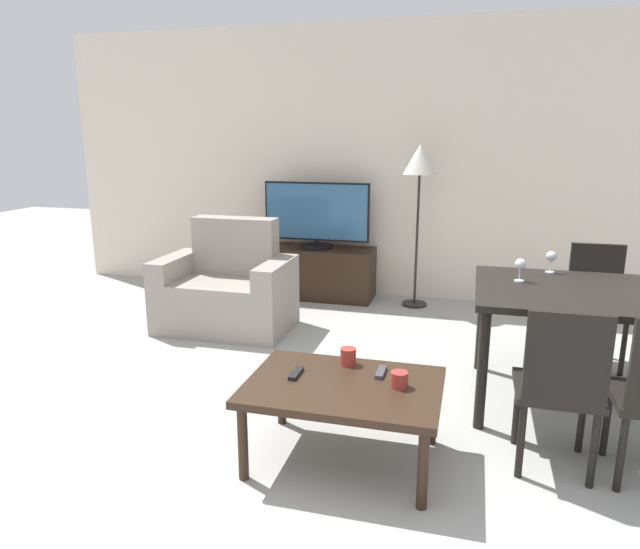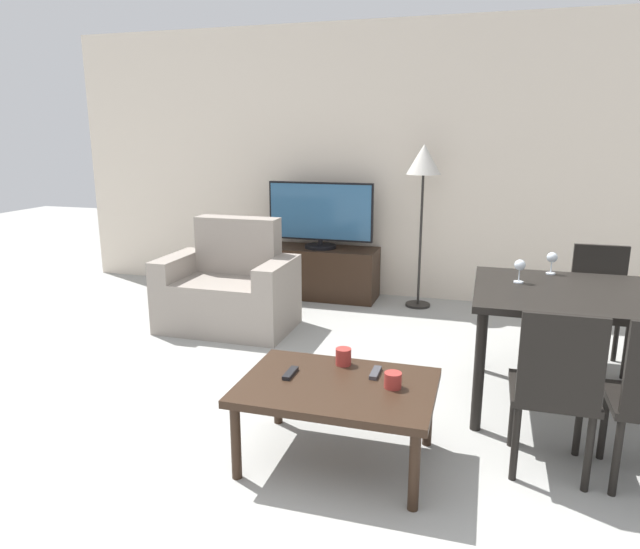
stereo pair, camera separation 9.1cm
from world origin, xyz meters
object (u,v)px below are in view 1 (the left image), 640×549
(armchair, at_px, (227,291))
(dining_chair_far, at_px, (596,299))
(floor_lamp, at_px, (420,168))
(wine_glass_right, at_px, (520,266))
(dining_chair_near, at_px, (560,383))
(wine_glass_center, at_px, (551,258))
(cup_white_near, at_px, (348,356))
(dining_table, at_px, (585,303))
(tv, at_px, (317,215))
(tv_stand, at_px, (317,272))
(cup_colored_far, at_px, (399,379))
(remote_primary, at_px, (296,373))
(coffee_table, at_px, (343,392))
(remote_secondary, at_px, (381,372))

(armchair, height_order, dining_chair_far, armchair)
(floor_lamp, height_order, wine_glass_right, floor_lamp)
(dining_chair_near, bearing_deg, wine_glass_center, 87.13)
(dining_chair_near, height_order, cup_white_near, dining_chair_near)
(dining_table, distance_m, dining_chair_far, 0.86)
(dining_chair_far, bearing_deg, tv, 155.04)
(tv, bearing_deg, wine_glass_center, -36.91)
(cup_white_near, xyz_separation_m, wine_glass_right, (0.91, 0.84, 0.37))
(tv_stand, relative_size, dining_table, 0.92)
(floor_lamp, distance_m, cup_colored_far, 2.96)
(tv_stand, relative_size, wine_glass_center, 7.95)
(tv_stand, xyz_separation_m, dining_chair_far, (2.41, -1.12, 0.22))
(dining_chair_near, distance_m, dining_chair_far, 1.67)
(tv_stand, distance_m, dining_chair_near, 3.38)
(floor_lamp, bearing_deg, remote_primary, -96.58)
(armchair, relative_size, tv, 1.03)
(coffee_table, distance_m, wine_glass_center, 1.81)
(dining_chair_near, distance_m, remote_primary, 1.29)
(dining_chair_far, distance_m, floor_lamp, 1.96)
(tv, relative_size, dining_table, 0.85)
(cup_white_near, bearing_deg, floor_lamp, 87.88)
(armchair, bearing_deg, dining_table, -16.69)
(tv, bearing_deg, wine_glass_right, -45.05)
(remote_primary, bearing_deg, dining_chair_near, 5.88)
(tv_stand, xyz_separation_m, tv, (0.00, -0.00, 0.59))
(remote_primary, height_order, cup_white_near, cup_white_near)
(coffee_table, bearing_deg, cup_white_near, 97.08)
(tv_stand, height_order, cup_colored_far, tv_stand)
(cup_colored_far, bearing_deg, armchair, 134.33)
(dining_chair_far, height_order, remote_primary, dining_chair_far)
(tv, height_order, remote_primary, tv)
(dining_table, relative_size, remote_primary, 8.42)
(tv_stand, xyz_separation_m, remote_primary, (0.68, -2.87, 0.18))
(dining_chair_near, relative_size, cup_white_near, 9.46)
(coffee_table, bearing_deg, floor_lamp, 88.67)
(dining_chair_far, xyz_separation_m, floor_lamp, (-1.40, 1.08, 0.86))
(cup_white_near, relative_size, wine_glass_right, 0.62)
(wine_glass_right, bearing_deg, cup_white_near, -137.26)
(tv, xyz_separation_m, dining_chair_near, (1.97, -2.74, -0.37))
(dining_chair_far, height_order, floor_lamp, floor_lamp)
(dining_table, distance_m, remote_secondary, 1.37)
(remote_primary, height_order, remote_secondary, same)
(dining_chair_far, distance_m, remote_secondary, 2.08)
(tv, height_order, coffee_table, tv)
(dining_chair_near, xyz_separation_m, cup_white_near, (-1.06, 0.08, -0.00))
(floor_lamp, xyz_separation_m, cup_white_near, (-0.10, -2.61, -0.86))
(tv, xyz_separation_m, cup_colored_far, (1.21, -2.87, -0.38))
(remote_primary, relative_size, cup_colored_far, 1.75)
(wine_glass_right, bearing_deg, wine_glass_center, 54.41)
(tv, height_order, cup_white_near, tv)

